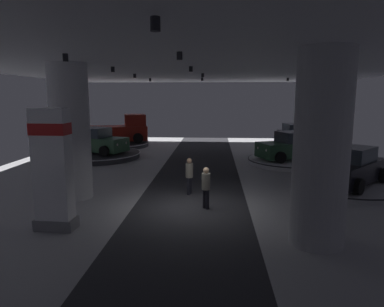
% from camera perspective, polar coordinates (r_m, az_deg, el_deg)
% --- Properties ---
extents(ground, '(24.00, 44.00, 0.06)m').
position_cam_1_polar(ground, '(13.31, -0.25, -9.04)').
color(ground, '#B2B2B7').
extents(ceiling_with_spotlights, '(24.00, 44.00, 0.39)m').
position_cam_1_polar(ceiling_with_spotlights, '(12.68, -0.26, 15.57)').
color(ceiling_with_spotlights, silver).
extents(column_left, '(1.58, 1.58, 5.50)m').
position_cam_1_polar(column_left, '(14.95, -19.43, 3.36)').
color(column_left, silver).
rests_on(column_left, ground).
extents(column_right, '(1.53, 1.53, 5.50)m').
position_cam_1_polar(column_right, '(10.21, 20.54, 0.65)').
color(column_right, '#ADADB2').
rests_on(column_right, ground).
extents(brand_sign_pylon, '(1.29, 0.70, 3.85)m').
position_cam_1_polar(brand_sign_pylon, '(11.61, -22.01, -2.22)').
color(brand_sign_pylon, slate).
rests_on(brand_sign_pylon, ground).
extents(display_platform_deep_left, '(5.68, 5.68, 0.34)m').
position_cam_1_polar(display_platform_deep_left, '(29.73, -12.57, 1.55)').
color(display_platform_deep_left, '#333338').
rests_on(display_platform_deep_left, ground).
extents(pickup_truck_deep_left, '(5.68, 3.80, 2.30)m').
position_cam_1_polar(pickup_truck_deep_left, '(29.60, -12.02, 3.66)').
color(pickup_truck_deep_left, maroon).
rests_on(pickup_truck_deep_left, display_platform_deep_left).
extents(display_platform_far_right, '(5.36, 5.36, 0.30)m').
position_cam_1_polar(display_platform_far_right, '(22.50, 16.02, -1.19)').
color(display_platform_far_right, silver).
rests_on(display_platform_far_right, ground).
extents(display_car_far_right, '(4.57, 3.41, 1.71)m').
position_cam_1_polar(display_car_far_right, '(22.38, 16.19, 1.07)').
color(display_car_far_right, '#2D5638').
rests_on(display_car_far_right, display_platform_far_right).
extents(display_platform_mid_right, '(4.78, 4.78, 0.22)m').
position_cam_1_polar(display_platform_mid_right, '(17.42, 24.38, -4.91)').
color(display_platform_mid_right, '#B7B7BC').
rests_on(display_platform_mid_right, ground).
extents(display_car_mid_right, '(4.18, 4.30, 1.71)m').
position_cam_1_polar(display_car_mid_right, '(17.27, 24.62, -2.12)').
color(display_car_mid_right, black).
rests_on(display_car_mid_right, display_platform_mid_right).
extents(display_platform_deep_right, '(5.73, 5.73, 0.27)m').
position_cam_1_polar(display_platform_deep_right, '(28.83, 16.62, 1.06)').
color(display_platform_deep_right, silver).
rests_on(display_platform_deep_right, ground).
extents(display_car_deep_right, '(2.58, 4.37, 1.71)m').
position_cam_1_polar(display_car_deep_right, '(28.74, 16.69, 2.81)').
color(display_car_deep_right, black).
rests_on(display_car_deep_right, display_platform_deep_right).
extents(display_platform_far_left, '(5.95, 5.95, 0.37)m').
position_cam_1_polar(display_platform_far_left, '(24.47, -15.47, -0.23)').
color(display_platform_far_left, '#333338').
rests_on(display_platform_far_left, ground).
extents(display_car_far_left, '(4.56, 3.28, 1.71)m').
position_cam_1_polar(display_car_far_left, '(24.36, -15.62, 1.93)').
color(display_car_far_left, '#2D5638').
rests_on(display_car_far_left, display_platform_far_left).
extents(visitor_walking_near, '(0.32, 0.32, 1.59)m').
position_cam_1_polar(visitor_walking_near, '(14.82, -0.45, -3.37)').
color(visitor_walking_near, black).
rests_on(visitor_walking_near, ground).
extents(visitor_walking_far, '(0.32, 0.32, 1.59)m').
position_cam_1_polar(visitor_walking_far, '(12.96, 2.32, -5.27)').
color(visitor_walking_far, black).
rests_on(visitor_walking_far, ground).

